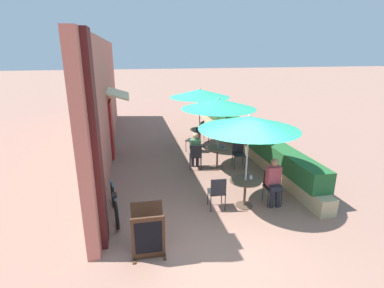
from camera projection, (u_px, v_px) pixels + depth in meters
The scene contains 22 objects.
ground_plane at pixel (223, 244), 6.18m from camera, with size 120.00×120.00×0.00m, color #936B5B.
cafe_facade_wall at pixel (106, 99), 11.13m from camera, with size 0.98×13.31×4.20m.
planter_hedge at pixel (238, 131), 12.68m from camera, with size 0.60×12.31×1.01m.
patio_table_near at pixel (245, 187), 7.53m from camera, with size 0.79×0.79×0.72m.
patio_umbrella_near at pixel (249, 123), 7.03m from camera, with size 2.40×2.40×2.39m.
cafe_chair_near_left at pixel (272, 184), 7.71m from camera, with size 0.42×0.42×0.87m.
seated_patron_near_left at pixel (274, 180), 7.55m from camera, with size 0.35×0.42×1.25m.
cafe_chair_near_right at pixel (217, 191), 7.36m from camera, with size 0.42×0.42×0.87m.
coffee_cup_near at pixel (251, 177), 7.53m from camera, with size 0.07×0.07×0.09m.
patio_table_mid at pixel (217, 153), 10.01m from camera, with size 0.79×0.79×0.72m.
patio_umbrella_mid at pixel (219, 104), 9.51m from camera, with size 2.40×2.40×2.39m.
cafe_chair_mid_left at pixel (238, 152), 10.14m from camera, with size 0.45×0.45×0.87m.
cafe_chair_mid_right at pixel (196, 155), 9.89m from camera, with size 0.45×0.45×0.87m.
seated_patron_mid_right at pixel (195, 149), 9.95m from camera, with size 0.37×0.44×1.25m.
coffee_cup_mid at pixel (223, 147), 9.92m from camera, with size 0.07×0.07×0.09m.
patio_table_far at pixel (199, 134), 12.33m from camera, with size 0.79×0.79×0.72m.
patio_umbrella_far at pixel (200, 93), 11.83m from camera, with size 2.40×2.40×2.39m.
cafe_chair_far_left at pixel (205, 130), 13.00m from camera, with size 0.56×0.56×0.87m.
cafe_chair_far_right at pixel (194, 139), 11.67m from camera, with size 0.56×0.56×0.87m.
coffee_cup_far at pixel (197, 128), 12.21m from camera, with size 0.07×0.07×0.09m.
bicycle_leaning at pixel (115, 204), 7.10m from camera, with size 0.26×1.70×0.73m.
menu_board at pixel (148, 232), 5.71m from camera, with size 0.65×0.64×1.01m.
Camera 1 is at (-1.73, -5.02, 3.83)m, focal length 28.00 mm.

